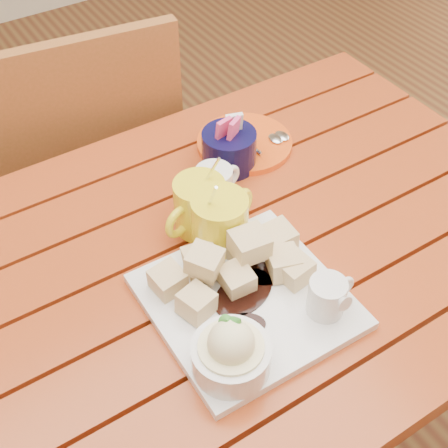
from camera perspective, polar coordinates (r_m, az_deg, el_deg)
table at (r=1.13m, az=0.11°, el=-6.29°), size 1.20×0.79×0.75m
dessert_plate at (r=0.94m, az=1.91°, el=-7.28°), size 0.29×0.29×0.12m
coffee_mug_left at (r=1.06m, az=-2.35°, el=1.68°), size 0.12×0.09×0.15m
coffee_mug_right at (r=1.03m, az=-0.30°, el=0.20°), size 0.13×0.09×0.16m
cream_pitcher at (r=1.11m, az=-0.79°, el=3.46°), size 0.10×0.08×0.08m
sugar_caddy at (r=1.19m, az=0.47°, el=6.91°), size 0.10×0.10×0.11m
orange_saucer at (r=1.26m, az=1.97°, el=7.44°), size 0.19×0.19×0.02m
chair_far at (r=1.59m, az=-12.65°, el=4.73°), size 0.50×0.50×0.94m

